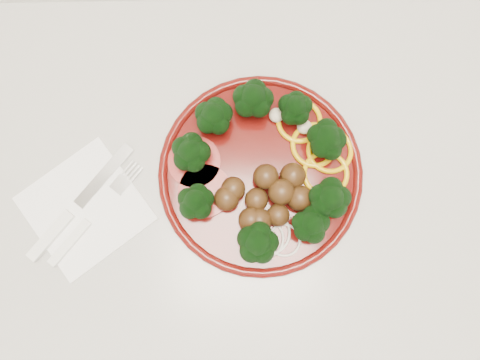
{
  "coord_description": "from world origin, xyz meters",
  "views": [
    {
      "loc": [
        0.11,
        1.6,
        1.58
      ],
      "look_at": [
        0.11,
        1.71,
        0.92
      ],
      "focal_mm": 35.0,
      "sensor_mm": 36.0,
      "label": 1
    }
  ],
  "objects_px": {
    "plate": "(265,171)",
    "napkin": "(85,208)",
    "knife": "(68,216)",
    "fork": "(80,230)"
  },
  "relations": [
    {
      "from": "plate",
      "to": "fork",
      "type": "relative_size",
      "value": 1.95
    },
    {
      "from": "napkin",
      "to": "plate",
      "type": "bearing_deg",
      "value": 10.12
    },
    {
      "from": "plate",
      "to": "napkin",
      "type": "xyz_separation_m",
      "value": [
        -0.26,
        -0.05,
        -0.02
      ]
    },
    {
      "from": "plate",
      "to": "knife",
      "type": "distance_m",
      "value": 0.29
    },
    {
      "from": "fork",
      "to": "plate",
      "type": "bearing_deg",
      "value": -33.45
    },
    {
      "from": "plate",
      "to": "fork",
      "type": "height_order",
      "value": "plate"
    },
    {
      "from": "napkin",
      "to": "knife",
      "type": "distance_m",
      "value": 0.03
    },
    {
      "from": "knife",
      "to": "fork",
      "type": "relative_size",
      "value": 1.12
    },
    {
      "from": "knife",
      "to": "fork",
      "type": "height_order",
      "value": "knife"
    },
    {
      "from": "fork",
      "to": "napkin",
      "type": "bearing_deg",
      "value": 33.31
    }
  ]
}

